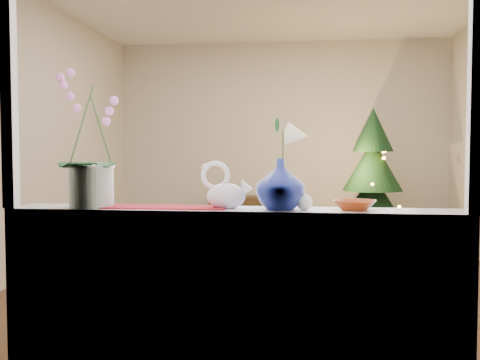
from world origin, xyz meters
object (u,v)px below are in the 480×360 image
at_px(orchid_pot, 91,138).
at_px(blue_vase, 280,180).
at_px(amber_dish, 355,206).
at_px(side_table, 239,219).
at_px(swan, 226,186).
at_px(paperweight, 304,202).
at_px(xmas_tree, 372,179).

height_order(orchid_pot, blue_vase, orchid_pot).
height_order(amber_dish, side_table, amber_dish).
distance_m(orchid_pot, amber_dish, 1.32).
bearing_deg(swan, paperweight, 17.84).
distance_m(swan, xmas_tree, 4.22).
relative_size(swan, blue_vase, 0.91).
xyz_separation_m(orchid_pot, xmas_tree, (1.85, 4.07, -0.40)).
bearing_deg(blue_vase, swan, 175.61).
distance_m(blue_vase, paperweight, 0.15).
height_order(blue_vase, paperweight, blue_vase).
xyz_separation_m(blue_vase, paperweight, (0.11, -0.02, -0.10)).
height_order(orchid_pot, swan, orchid_pot).
bearing_deg(xmas_tree, swan, -106.27).
bearing_deg(swan, side_table, 120.14).
relative_size(blue_vase, side_table, 0.35).
height_order(orchid_pot, side_table, orchid_pot).
height_order(orchid_pot, amber_dish, orchid_pot).
xyz_separation_m(xmas_tree, side_table, (-1.69, 0.49, -0.56)).
relative_size(blue_vase, paperweight, 3.64).
bearing_deg(orchid_pot, swan, 1.94).
relative_size(paperweight, xmas_tree, 0.04).
bearing_deg(blue_vase, orchid_pot, -179.84).
bearing_deg(paperweight, amber_dish, 8.65).
bearing_deg(amber_dish, paperweight, -171.35).
height_order(blue_vase, side_table, blue_vase).
relative_size(orchid_pot, amber_dish, 4.17).
distance_m(swan, amber_dish, 0.62).
bearing_deg(paperweight, swan, 174.12).
relative_size(orchid_pot, swan, 2.70).
distance_m(paperweight, xmas_tree, 4.17).
relative_size(orchid_pot, xmas_tree, 0.40).
bearing_deg(orchid_pot, amber_dish, 0.88).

